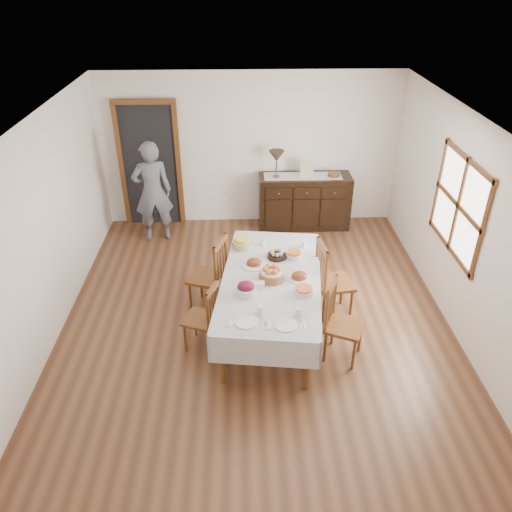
{
  "coord_description": "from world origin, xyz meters",
  "views": [
    {
      "loc": [
        -0.17,
        -5.14,
        4.09
      ],
      "look_at": [
        0.0,
        0.1,
        0.95
      ],
      "focal_mm": 35.0,
      "sensor_mm": 36.0,
      "label": 1
    }
  ],
  "objects_px": {
    "chair_right_far": "(331,279)",
    "table_lamp": "(277,157)",
    "chair_left_near": "(204,316)",
    "sideboard": "(304,201)",
    "chair_left_far": "(211,274)",
    "person": "(152,189)",
    "dining_table": "(271,284)",
    "chair_right_near": "(341,321)"
  },
  "relations": [
    {
      "from": "chair_right_far",
      "to": "table_lamp",
      "type": "xyz_separation_m",
      "value": [
        -0.54,
        2.52,
        0.74
      ]
    },
    {
      "from": "chair_left_near",
      "to": "table_lamp",
      "type": "xyz_separation_m",
      "value": [
        1.05,
        3.12,
        0.83
      ]
    },
    {
      "from": "sideboard",
      "to": "table_lamp",
      "type": "height_order",
      "value": "table_lamp"
    },
    {
      "from": "chair_left_near",
      "to": "sideboard",
      "type": "bearing_deg",
      "value": 174.13
    },
    {
      "from": "chair_left_far",
      "to": "sideboard",
      "type": "xyz_separation_m",
      "value": [
        1.5,
        2.37,
        -0.07
      ]
    },
    {
      "from": "chair_right_far",
      "to": "person",
      "type": "distance_m",
      "value": 3.38
    },
    {
      "from": "dining_table",
      "to": "chair_left_far",
      "type": "height_order",
      "value": "chair_left_far"
    },
    {
      "from": "dining_table",
      "to": "chair_right_near",
      "type": "xyz_separation_m",
      "value": [
        0.77,
        -0.51,
        -0.19
      ]
    },
    {
      "from": "chair_right_near",
      "to": "person",
      "type": "relative_size",
      "value": 0.55
    },
    {
      "from": "chair_right_far",
      "to": "sideboard",
      "type": "distance_m",
      "value": 2.56
    },
    {
      "from": "chair_left_near",
      "to": "table_lamp",
      "type": "bearing_deg",
      "value": -178.32
    },
    {
      "from": "dining_table",
      "to": "chair_left_far",
      "type": "distance_m",
      "value": 0.91
    },
    {
      "from": "chair_right_near",
      "to": "person",
      "type": "height_order",
      "value": "person"
    },
    {
      "from": "sideboard",
      "to": "person",
      "type": "height_order",
      "value": "person"
    },
    {
      "from": "dining_table",
      "to": "chair_right_near",
      "type": "relative_size",
      "value": 2.43
    },
    {
      "from": "dining_table",
      "to": "sideboard",
      "type": "height_order",
      "value": "sideboard"
    },
    {
      "from": "table_lamp",
      "to": "chair_left_near",
      "type": "bearing_deg",
      "value": -108.61
    },
    {
      "from": "chair_right_near",
      "to": "sideboard",
      "type": "distance_m",
      "value": 3.37
    },
    {
      "from": "chair_left_near",
      "to": "sideboard",
      "type": "distance_m",
      "value": 3.52
    },
    {
      "from": "person",
      "to": "chair_left_near",
      "type": "bearing_deg",
      "value": 96.19
    },
    {
      "from": "chair_right_near",
      "to": "chair_right_far",
      "type": "relative_size",
      "value": 0.93
    },
    {
      "from": "chair_right_far",
      "to": "person",
      "type": "xyz_separation_m",
      "value": [
        -2.56,
        2.17,
        0.36
      ]
    },
    {
      "from": "chair_right_near",
      "to": "dining_table",
      "type": "bearing_deg",
      "value": 81.35
    },
    {
      "from": "table_lamp",
      "to": "chair_right_far",
      "type": "bearing_deg",
      "value": -77.84
    },
    {
      "from": "dining_table",
      "to": "chair_left_near",
      "type": "height_order",
      "value": "chair_left_near"
    },
    {
      "from": "dining_table",
      "to": "chair_left_near",
      "type": "xyz_separation_m",
      "value": [
        -0.81,
        -0.3,
        -0.24
      ]
    },
    {
      "from": "dining_table",
      "to": "sideboard",
      "type": "distance_m",
      "value": 2.96
    },
    {
      "from": "chair_left_near",
      "to": "person",
      "type": "height_order",
      "value": "person"
    },
    {
      "from": "person",
      "to": "chair_right_far",
      "type": "bearing_deg",
      "value": 126.69
    },
    {
      "from": "dining_table",
      "to": "sideboard",
      "type": "relative_size",
      "value": 1.56
    },
    {
      "from": "sideboard",
      "to": "table_lamp",
      "type": "xyz_separation_m",
      "value": [
        -0.5,
        -0.04,
        0.82
      ]
    },
    {
      "from": "sideboard",
      "to": "person",
      "type": "distance_m",
      "value": 2.58
    },
    {
      "from": "chair_left_near",
      "to": "sideboard",
      "type": "height_order",
      "value": "sideboard"
    },
    {
      "from": "chair_right_near",
      "to": "chair_right_far",
      "type": "bearing_deg",
      "value": 23.45
    },
    {
      "from": "chair_right_near",
      "to": "person",
      "type": "distance_m",
      "value": 3.94
    },
    {
      "from": "chair_left_far",
      "to": "table_lamp",
      "type": "distance_m",
      "value": 2.65
    },
    {
      "from": "person",
      "to": "dining_table",
      "type": "bearing_deg",
      "value": 112.59
    },
    {
      "from": "dining_table",
      "to": "chair_right_near",
      "type": "bearing_deg",
      "value": -26.11
    },
    {
      "from": "chair_right_near",
      "to": "table_lamp",
      "type": "relative_size",
      "value": 2.17
    },
    {
      "from": "chair_left_near",
      "to": "chair_right_far",
      "type": "bearing_deg",
      "value": 130.95
    },
    {
      "from": "chair_left_far",
      "to": "dining_table",
      "type": "bearing_deg",
      "value": 77.0
    },
    {
      "from": "sideboard",
      "to": "chair_left_near",
      "type": "bearing_deg",
      "value": -116.16
    }
  ]
}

